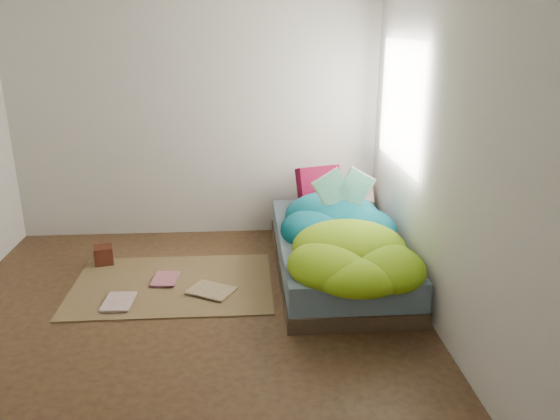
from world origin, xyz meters
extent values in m
cube|color=#3A2016|center=(0.00, 0.00, 0.00)|extent=(3.50, 3.50, 0.00)
cube|color=beige|center=(0.00, 1.75, 1.30)|extent=(3.50, 0.04, 2.60)
cube|color=beige|center=(0.00, -1.75, 1.30)|extent=(3.50, 0.04, 2.60)
cube|color=beige|center=(1.75, 0.00, 1.30)|extent=(0.04, 3.50, 2.60)
cube|color=white|center=(1.74, 0.90, 1.40)|extent=(0.01, 1.00, 1.20)
cube|color=#37271E|center=(1.22, 0.72, 0.06)|extent=(1.00, 2.00, 0.12)
cube|color=#4A6376|center=(1.22, 0.72, 0.23)|extent=(0.98, 1.96, 0.22)
cube|color=brown|center=(-0.15, 0.55, 0.01)|extent=(1.60, 1.10, 0.01)
cube|color=silver|center=(1.41, 1.52, 0.41)|extent=(0.64, 0.46, 0.13)
cube|color=#52051C|center=(1.16, 1.41, 0.54)|extent=(0.43, 0.24, 0.41)
cube|color=#3E170E|center=(-0.80, 1.00, 0.09)|extent=(0.19, 0.19, 0.16)
imported|color=beige|center=(-0.63, 0.25, 0.02)|extent=(0.23, 0.31, 0.02)
imported|color=#CE777D|center=(-0.32, 0.61, 0.02)|extent=(0.23, 0.29, 0.03)
imported|color=tan|center=(0.11, 0.26, 0.02)|extent=(0.42, 0.38, 0.03)
camera|label=1|loc=(0.45, -3.51, 2.01)|focal=35.00mm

